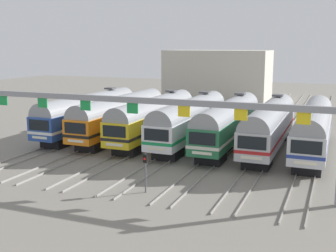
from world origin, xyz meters
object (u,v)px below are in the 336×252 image
(commuter_train_orange, at_px, (121,114))
(commuter_train_stainless, at_px, (270,124))
(commuter_train_yellow, at_px, (154,116))
(commuter_train_green, at_px, (229,121))
(commuter_train_white, at_px, (190,119))
(commuter_train_silver, at_px, (314,127))
(commuter_train_blue, at_px, (89,112))
(catenary_gantry, at_px, (132,111))
(yard_signal_mast, at_px, (145,165))

(commuter_train_orange, relative_size, commuter_train_stainless, 1.00)
(commuter_train_yellow, relative_size, commuter_train_stainless, 1.00)
(commuter_train_green, bearing_deg, commuter_train_yellow, 180.00)
(commuter_train_white, xyz_separation_m, commuter_train_silver, (12.31, -0.00, -0.00))
(commuter_train_blue, bearing_deg, commuter_train_stainless, 0.00)
(commuter_train_green, bearing_deg, commuter_train_silver, -0.03)
(commuter_train_green, bearing_deg, commuter_train_white, 180.00)
(commuter_train_blue, height_order, commuter_train_orange, commuter_train_blue)
(commuter_train_orange, xyz_separation_m, commuter_train_yellow, (4.10, 0.00, 0.00))
(commuter_train_yellow, xyz_separation_m, commuter_train_green, (8.20, 0.00, 0.00))
(commuter_train_orange, distance_m, commuter_train_yellow, 4.10)
(commuter_train_green, distance_m, commuter_train_silver, 8.20)
(commuter_train_green, relative_size, commuter_train_silver, 1.00)
(commuter_train_stainless, bearing_deg, catenary_gantry, -121.29)
(commuter_train_orange, xyz_separation_m, commuter_train_green, (12.31, 0.00, 0.00))
(commuter_train_blue, relative_size, commuter_train_green, 1.00)
(commuter_train_silver, distance_m, catenary_gantry, 18.47)
(commuter_train_orange, xyz_separation_m, commuter_train_silver, (20.51, 0.00, 0.00))
(commuter_train_orange, distance_m, commuter_train_green, 12.31)
(commuter_train_silver, xyz_separation_m, catenary_gantry, (-12.31, -13.49, 2.75))
(commuter_train_orange, distance_m, commuter_train_white, 8.20)
(commuter_train_yellow, xyz_separation_m, yard_signal_mast, (6.15, -15.72, -0.70))
(commuter_train_yellow, xyz_separation_m, commuter_train_stainless, (12.31, 0.00, 0.00))
(commuter_train_orange, relative_size, commuter_train_yellow, 1.00)
(commuter_train_white, height_order, commuter_train_stainless, same)
(commuter_train_white, relative_size, commuter_train_green, 1.00)
(commuter_train_green, bearing_deg, commuter_train_blue, 180.00)
(commuter_train_silver, bearing_deg, commuter_train_white, 179.98)
(commuter_train_yellow, height_order, commuter_train_silver, commuter_train_yellow)
(commuter_train_orange, xyz_separation_m, commuter_train_stainless, (16.41, 0.00, 0.00))
(commuter_train_yellow, relative_size, catenary_gantry, 0.60)
(commuter_train_stainless, bearing_deg, commuter_train_blue, 180.00)
(commuter_train_blue, height_order, catenary_gantry, catenary_gantry)
(commuter_train_green, xyz_separation_m, commuter_train_stainless, (4.10, 0.00, 0.00))
(yard_signal_mast, bearing_deg, commuter_train_white, 97.43)
(commuter_train_stainless, bearing_deg, yard_signal_mast, -111.38)
(commuter_train_blue, bearing_deg, commuter_train_white, 0.00)
(commuter_train_white, xyz_separation_m, commuter_train_stainless, (8.20, 0.00, 0.00))
(catenary_gantry, bearing_deg, commuter_train_orange, 121.30)
(commuter_train_white, xyz_separation_m, yard_signal_mast, (2.05, -15.72, -0.70))
(commuter_train_white, bearing_deg, commuter_train_yellow, 180.00)
(commuter_train_silver, bearing_deg, yard_signal_mast, -123.13)
(commuter_train_white, xyz_separation_m, commuter_train_green, (4.10, 0.00, 0.00))
(commuter_train_orange, height_order, commuter_train_white, commuter_train_white)
(commuter_train_white, distance_m, catenary_gantry, 13.78)
(commuter_train_stainless, xyz_separation_m, commuter_train_silver, (4.10, -0.00, -0.00))
(commuter_train_yellow, xyz_separation_m, commuter_train_white, (4.10, 0.00, 0.00))
(commuter_train_white, bearing_deg, catenary_gantry, -90.00)
(catenary_gantry, bearing_deg, commuter_train_white, 90.00)
(commuter_train_yellow, bearing_deg, catenary_gantry, -73.10)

